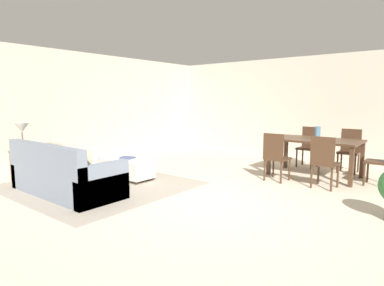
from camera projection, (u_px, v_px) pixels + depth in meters
The scene contains 16 objects.
ground_plane at pixel (210, 202), 4.97m from camera, with size 10.80×10.80×0.00m, color beige.
wall_back at pixel (320, 107), 8.65m from camera, with size 9.00×0.12×2.70m, color #BCB2A0.
wall_left at pixel (73, 108), 7.97m from camera, with size 0.12×11.00×2.70m, color #BCB2A0.
area_rug at pixel (99, 185), 5.94m from camera, with size 3.00×2.80×0.01m, color gray.
couch at pixel (64, 176), 5.36m from camera, with size 2.09×0.89×0.86m.
ottoman_table at pixel (126, 167), 6.41m from camera, with size 1.17×0.50×0.39m.
side_table at pixel (24, 157), 6.16m from camera, with size 0.40×0.40×0.59m.
table_lamp at pixel (22, 129), 6.09m from camera, with size 0.26×0.26×0.53m.
dining_table at pixel (315, 143), 6.55m from camera, with size 1.69×1.00×0.76m.
dining_chair_near_left at pixel (275, 154), 6.15m from camera, with size 0.42×0.42×0.92m.
dining_chair_near_right at pixel (324, 159), 5.63m from camera, with size 0.41×0.41×0.92m.
dining_chair_far_left at pixel (309, 144), 7.54m from camera, with size 0.42×0.42×0.92m.
dining_chair_far_right at pixel (350, 148), 6.96m from camera, with size 0.41×0.41×0.92m.
dining_chair_head_east at pixel (383, 158), 5.80m from camera, with size 0.41×0.41×0.92m.
vase_centerpiece at pixel (317, 133), 6.46m from camera, with size 0.11×0.11×0.26m, color slate.
book_on_ottoman at pixel (127, 158), 6.46m from camera, with size 0.26×0.20×0.03m, color #3F4C72.
Camera 1 is at (2.79, -3.92, 1.54)m, focal length 30.55 mm.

